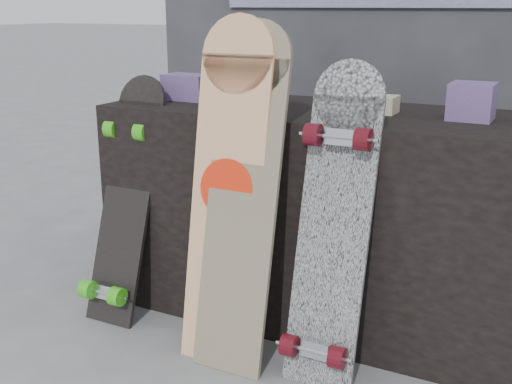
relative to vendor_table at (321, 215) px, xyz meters
The scene contains 10 objects.
ground 0.64m from the vendor_table, 90.00° to the right, with size 60.00×60.00×0.00m, color slate.
vendor_table is the anchor object (origin of this frame).
booth 1.10m from the vendor_table, 90.00° to the left, with size 2.40×0.22×2.20m.
merch_box_purple 0.73m from the vendor_table, behind, with size 0.18×0.12×0.10m, color #51346B.
merch_box_small 0.68m from the vendor_table, ahead, with size 0.14×0.14×0.12m, color #51346B.
merch_box_flat 0.46m from the vendor_table, ahead, with size 0.22×0.10×0.06m, color #D1B78C.
longboard_geisha 0.49m from the vendor_table, 112.45° to the right, with size 0.26×0.23×1.14m.
longboard_celtic 0.47m from the vendor_table, 104.86° to the right, with size 0.25×0.27×1.13m.
longboard_cascadia 0.44m from the vendor_table, 63.44° to the right, with size 0.23×0.31×1.01m.
skateboard_dark 0.75m from the vendor_table, 154.83° to the right, with size 0.21×0.37×0.91m.
Camera 1 is at (0.84, -1.66, 1.17)m, focal length 45.00 mm.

